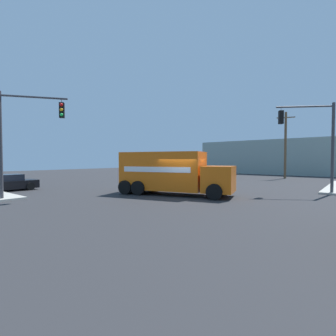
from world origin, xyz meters
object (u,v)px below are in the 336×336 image
Objects in this scene: traffic_light_secondary at (315,134)px; sedan_black at (6,183)px; traffic_light_primary at (21,129)px; utility_pole at (285,144)px; delivery_truck at (171,173)px.

traffic_light_secondary is 23.59m from sedan_black.
traffic_light_secondary is at bearing 45.88° from traffic_light_primary.
traffic_light_primary reaches higher than traffic_light_secondary.
traffic_light_primary is at bearing -8.94° from sedan_black.
traffic_light_secondary is at bearing 34.41° from sedan_black.
utility_pole reaches higher than traffic_light_secondary.
delivery_truck is at bearing -97.15° from utility_pole.
utility_pole is at bearing 109.99° from traffic_light_secondary.
utility_pole is at bearing 82.85° from delivery_truck.
traffic_light_primary reaches higher than delivery_truck.
sedan_black is (-11.35, -6.63, -0.93)m from delivery_truck.
utility_pole is (8.38, 28.48, 0.16)m from traffic_light_primary.
delivery_truck reaches higher than sedan_black.
delivery_truck is 13.17m from sedan_black.
utility_pole is (2.63, 20.97, 2.92)m from delivery_truck.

